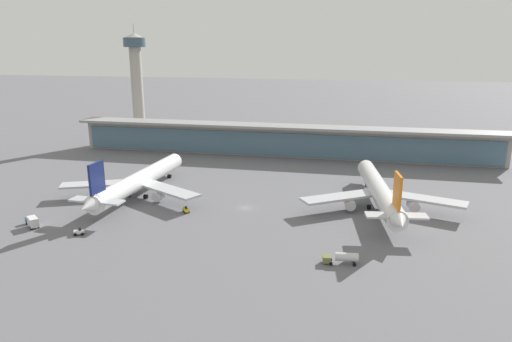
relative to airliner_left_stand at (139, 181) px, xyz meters
name	(u,v)px	position (x,y,z in m)	size (l,w,h in m)	color
ground_plane	(246,208)	(39.80, -4.04, -5.75)	(1200.00, 1200.00, 0.00)	slate
airliner_left_stand	(139,181)	(0.00, 0.00, 0.00)	(52.69, 68.58, 18.26)	white
airliner_centre_stand	(380,191)	(82.59, 5.26, 0.00)	(52.29, 68.53, 18.26)	white
service_truck_near_nose_yellow	(186,210)	(21.87, -12.12, -4.88)	(2.97, 3.33, 2.05)	yellow
service_truck_under_wing_white	(79,232)	(-1.26, -35.87, -4.88)	(3.31, 2.75, 2.05)	silver
service_truck_mid_apron_olive	(342,257)	(72.14, -38.87, -4.04)	(8.79, 3.31, 2.95)	olive
service_truck_by_tail_blue	(32,221)	(-18.26, -33.13, -4.06)	(7.09, 6.43, 3.10)	#234C9E
terminal_building	(282,140)	(39.80, 72.49, 2.12)	(205.19, 12.80, 15.20)	#9E998E
control_tower	(137,77)	(-46.96, 99.41, 28.88)	(12.00, 12.00, 63.29)	#9E998E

